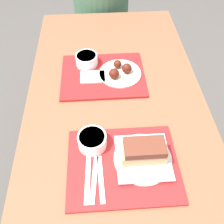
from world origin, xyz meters
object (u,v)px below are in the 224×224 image
at_px(tray_near, 124,165).
at_px(bowl_coleslaw_far, 87,59).
at_px(bowl_coleslaw_near, 92,140).
at_px(tray_far, 103,75).
at_px(brisket_sandwich_plate, 143,154).
at_px(wings_plate_far, 120,72).

relative_size(tray_near, bowl_coleslaw_far, 3.70).
relative_size(tray_near, bowl_coleslaw_near, 3.70).
height_order(tray_near, bowl_coleslaw_near, bowl_coleslaw_near).
bearing_deg(bowl_coleslaw_far, tray_far, -46.65).
bearing_deg(bowl_coleslaw_near, brisket_sandwich_plate, -22.06).
distance_m(tray_far, bowl_coleslaw_far, 0.11).
relative_size(tray_far, wings_plate_far, 1.97).
bearing_deg(brisket_sandwich_plate, tray_near, -167.96).
relative_size(tray_near, brisket_sandwich_plate, 1.88).
distance_m(tray_far, bowl_coleslaw_near, 0.39).
height_order(bowl_coleslaw_near, bowl_coleslaw_far, same).
bearing_deg(bowl_coleslaw_near, tray_near, -38.81).
distance_m(tray_near, tray_far, 0.47).
xyz_separation_m(tray_near, bowl_coleslaw_near, (-0.11, 0.09, 0.04)).
bearing_deg(brisket_sandwich_plate, tray_far, 104.94).
distance_m(bowl_coleslaw_near, wings_plate_far, 0.40).
bearing_deg(wings_plate_far, bowl_coleslaw_far, 151.87).
height_order(tray_near, tray_far, same).
relative_size(brisket_sandwich_plate, wings_plate_far, 1.05).
bearing_deg(bowl_coleslaw_far, tray_near, -77.03).
bearing_deg(wings_plate_far, brisket_sandwich_plate, -84.67).
relative_size(tray_far, brisket_sandwich_plate, 1.88).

